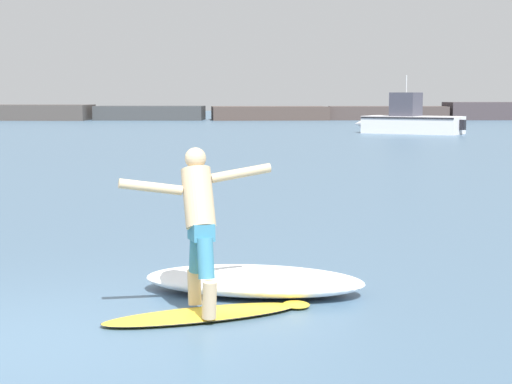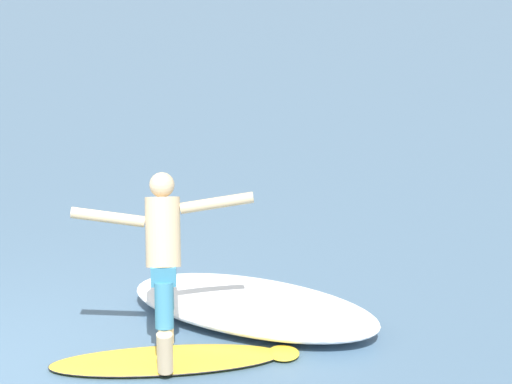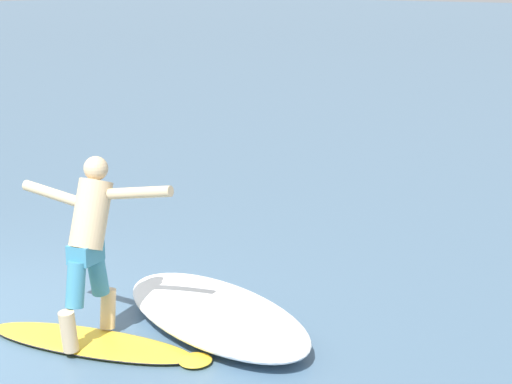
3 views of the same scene
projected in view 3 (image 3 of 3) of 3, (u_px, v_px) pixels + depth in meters
The scene contains 3 objects.
surfboard at pixel (94, 343), 7.13m from camera, with size 2.08×1.20×0.19m.
surfer at pixel (90, 235), 6.99m from camera, with size 1.43×0.77×1.53m.
wave_foam_at_tail at pixel (215, 313), 7.49m from camera, with size 2.50×1.53×0.27m.
Camera 3 is at (6.91, -3.25, 2.98)m, focal length 60.00 mm.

